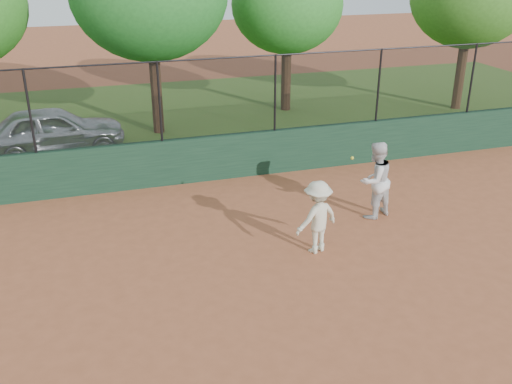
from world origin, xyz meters
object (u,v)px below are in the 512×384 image
object	(u,v)px
player_second	(375,180)
tree_3	(288,5)
player_main	(317,217)
parked_car	(53,130)

from	to	relation	value
player_second	tree_3	size ratio (longest dim) A/B	0.32
player_main	player_second	bearing A→B (deg)	31.02
parked_car	player_main	distance (m)	9.40
player_second	player_main	size ratio (longest dim) A/B	0.84
parked_car	tree_3	world-z (taller)	tree_3
parked_car	player_main	bearing A→B (deg)	-151.10
player_second	player_main	world-z (taller)	player_main
player_main	parked_car	bearing A→B (deg)	123.10
parked_car	player_second	xyz separation A→B (m)	(7.00, -6.75, 0.19)
parked_car	player_second	bearing A→B (deg)	-138.14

